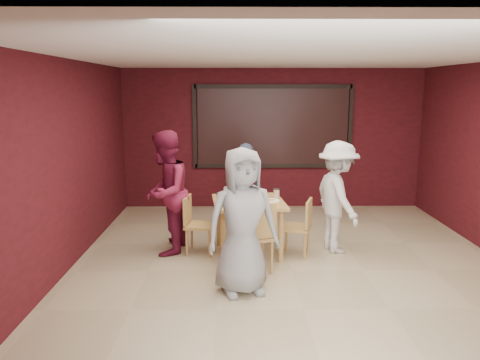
{
  "coord_description": "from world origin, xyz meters",
  "views": [
    {
      "loc": [
        -0.76,
        -5.91,
        2.41
      ],
      "look_at": [
        -0.69,
        0.68,
        1.11
      ],
      "focal_mm": 35.0,
      "sensor_mm": 36.0,
      "label": 1
    }
  ],
  "objects_px": {
    "chair_right": "(301,224)",
    "chair_front": "(256,233)",
    "diner_left": "(166,193)",
    "diner_right": "(337,197)",
    "dining_table": "(248,208)",
    "chair_back": "(241,211)",
    "chair_left": "(195,221)",
    "diner_back": "(245,187)",
    "diner_front": "(242,222)"
  },
  "relations": [
    {
      "from": "diner_left",
      "to": "diner_right",
      "type": "relative_size",
      "value": 1.1
    },
    {
      "from": "diner_left",
      "to": "chair_front",
      "type": "bearing_deg",
      "value": 65.23
    },
    {
      "from": "chair_back",
      "to": "diner_right",
      "type": "relative_size",
      "value": 0.49
    },
    {
      "from": "chair_front",
      "to": "diner_right",
      "type": "height_order",
      "value": "diner_right"
    },
    {
      "from": "dining_table",
      "to": "chair_left",
      "type": "distance_m",
      "value": 0.81
    },
    {
      "from": "chair_right",
      "to": "chair_front",
      "type": "bearing_deg",
      "value": -136.62
    },
    {
      "from": "chair_right",
      "to": "diner_right",
      "type": "distance_m",
      "value": 0.7
    },
    {
      "from": "chair_left",
      "to": "chair_right",
      "type": "distance_m",
      "value": 1.54
    },
    {
      "from": "chair_front",
      "to": "diner_front",
      "type": "distance_m",
      "value": 0.69
    },
    {
      "from": "diner_right",
      "to": "chair_back",
      "type": "bearing_deg",
      "value": 53.62
    },
    {
      "from": "chair_back",
      "to": "dining_table",
      "type": "bearing_deg",
      "value": -81.9
    },
    {
      "from": "dining_table",
      "to": "diner_back",
      "type": "relative_size",
      "value": 0.74
    },
    {
      "from": "chair_left",
      "to": "diner_front",
      "type": "relative_size",
      "value": 0.49
    },
    {
      "from": "dining_table",
      "to": "diner_back",
      "type": "xyz_separation_m",
      "value": [
        -0.02,
        1.21,
        0.05
      ]
    },
    {
      "from": "chair_front",
      "to": "chair_right",
      "type": "xyz_separation_m",
      "value": [
        0.68,
        0.64,
        -0.07
      ]
    },
    {
      "from": "chair_back",
      "to": "diner_right",
      "type": "height_order",
      "value": "diner_right"
    },
    {
      "from": "chair_back",
      "to": "chair_right",
      "type": "bearing_deg",
      "value": -42.9
    },
    {
      "from": "chair_back",
      "to": "diner_left",
      "type": "bearing_deg",
      "value": -150.86
    },
    {
      "from": "chair_front",
      "to": "chair_right",
      "type": "relative_size",
      "value": 1.15
    },
    {
      "from": "chair_right",
      "to": "diner_back",
      "type": "bearing_deg",
      "value": 120.49
    },
    {
      "from": "chair_left",
      "to": "chair_right",
      "type": "height_order",
      "value": "chair_left"
    },
    {
      "from": "diner_front",
      "to": "diner_right",
      "type": "relative_size",
      "value": 1.06
    },
    {
      "from": "chair_front",
      "to": "diner_back",
      "type": "height_order",
      "value": "diner_back"
    },
    {
      "from": "diner_left",
      "to": "dining_table",
      "type": "bearing_deg",
      "value": 94.31
    },
    {
      "from": "diner_back",
      "to": "chair_left",
      "type": "bearing_deg",
      "value": 69.18
    },
    {
      "from": "chair_back",
      "to": "diner_right",
      "type": "bearing_deg",
      "value": -22.47
    },
    {
      "from": "dining_table",
      "to": "diner_right",
      "type": "height_order",
      "value": "diner_right"
    },
    {
      "from": "dining_table",
      "to": "diner_front",
      "type": "bearing_deg",
      "value": -94.76
    },
    {
      "from": "chair_back",
      "to": "diner_back",
      "type": "distance_m",
      "value": 0.6
    },
    {
      "from": "chair_front",
      "to": "chair_left",
      "type": "distance_m",
      "value": 1.16
    },
    {
      "from": "chair_front",
      "to": "diner_right",
      "type": "distance_m",
      "value": 1.53
    },
    {
      "from": "diner_back",
      "to": "diner_left",
      "type": "xyz_separation_m",
      "value": [
        -1.19,
        -1.14,
        0.15
      ]
    },
    {
      "from": "dining_table",
      "to": "diner_left",
      "type": "relative_size",
      "value": 0.61
    },
    {
      "from": "chair_back",
      "to": "diner_back",
      "type": "bearing_deg",
      "value": 81.3
    },
    {
      "from": "dining_table",
      "to": "chair_front",
      "type": "xyz_separation_m",
      "value": [
        0.07,
        -0.74,
        -0.15
      ]
    },
    {
      "from": "dining_table",
      "to": "chair_right",
      "type": "xyz_separation_m",
      "value": [
        0.75,
        -0.1,
        -0.22
      ]
    },
    {
      "from": "dining_table",
      "to": "diner_back",
      "type": "bearing_deg",
      "value": 90.89
    },
    {
      "from": "diner_front",
      "to": "diner_right",
      "type": "distance_m",
      "value": 2.02
    },
    {
      "from": "chair_front",
      "to": "diner_front",
      "type": "xyz_separation_m",
      "value": [
        -0.18,
        -0.58,
        0.33
      ]
    },
    {
      "from": "chair_left",
      "to": "dining_table",
      "type": "bearing_deg",
      "value": -2.63
    },
    {
      "from": "diner_front",
      "to": "diner_left",
      "type": "bearing_deg",
      "value": 112.51
    },
    {
      "from": "chair_right",
      "to": "diner_left",
      "type": "xyz_separation_m",
      "value": [
        -1.96,
        0.17,
        0.43
      ]
    },
    {
      "from": "dining_table",
      "to": "chair_right",
      "type": "distance_m",
      "value": 0.79
    },
    {
      "from": "dining_table",
      "to": "chair_right",
      "type": "bearing_deg",
      "value": -7.57
    },
    {
      "from": "chair_back",
      "to": "chair_front",
      "type": "bearing_deg",
      "value": -83.21
    },
    {
      "from": "diner_right",
      "to": "chair_front",
      "type": "bearing_deg",
      "value": 110.45
    },
    {
      "from": "chair_left",
      "to": "diner_back",
      "type": "distance_m",
      "value": 1.43
    },
    {
      "from": "chair_front",
      "to": "chair_right",
      "type": "bearing_deg",
      "value": 43.38
    },
    {
      "from": "dining_table",
      "to": "diner_back",
      "type": "distance_m",
      "value": 1.21
    },
    {
      "from": "dining_table",
      "to": "chair_back",
      "type": "distance_m",
      "value": 0.74
    }
  ]
}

